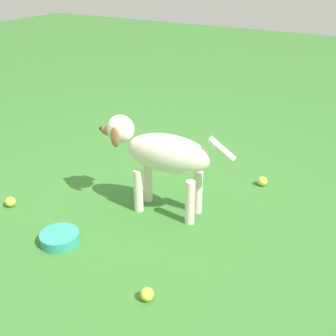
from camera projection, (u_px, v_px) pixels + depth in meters
name	position (u px, v px, depth m)	size (l,w,h in m)	color
ground	(136.00, 208.00, 2.75)	(14.00, 14.00, 0.00)	#38722D
dog	(160.00, 153.00, 2.56)	(0.87, 0.25, 0.59)	silver
tennis_ball_0	(147.00, 294.00, 2.02)	(0.07, 0.07, 0.07)	#C6D63D
tennis_ball_1	(10.00, 202.00, 2.75)	(0.07, 0.07, 0.07)	#CAE041
tennis_ball_2	(262.00, 181.00, 3.00)	(0.07, 0.07, 0.07)	#D4D43D
water_bowl	(60.00, 238.00, 2.42)	(0.22, 0.22, 0.06)	teal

